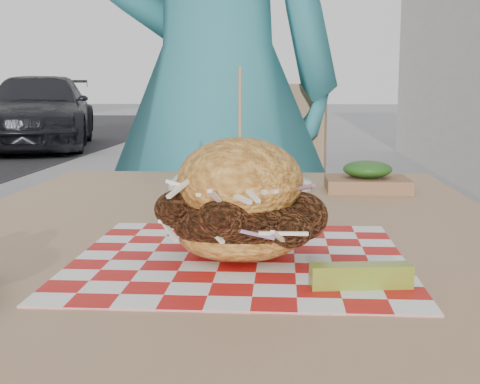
{
  "coord_description": "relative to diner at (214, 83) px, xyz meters",
  "views": [
    {
      "loc": [
        0.3,
        -1.22,
        0.94
      ],
      "look_at": [
        0.25,
        -0.5,
        0.82
      ],
      "focal_mm": 50.0,
      "sensor_mm": 36.0,
      "label": 1
    }
  ],
  "objects": [
    {
      "name": "paper_liner",
      "position": [
        0.14,
        -1.13,
        -0.2
      ],
      "size": [
        0.36,
        0.36,
        0.0
      ],
      "primitive_type": "cube",
      "color": "red",
      "rests_on": "patio_table"
    },
    {
      "name": "place_setting",
      "position": [
        0.11,
        -0.6,
        -0.19
      ],
      "size": [
        0.27,
        0.27,
        0.02
      ],
      "color": "white",
      "rests_on": "patio_table"
    },
    {
      "name": "patio_chair",
      "position": [
        0.13,
        0.08,
        -0.4
      ],
      "size": [
        0.51,
        0.52,
        0.95
      ],
      "rotation": [
        0.0,
        0.0,
        -0.24
      ],
      "color": "tan",
      "rests_on": "ground"
    },
    {
      "name": "sandwich",
      "position": [
        0.14,
        -1.13,
        -0.14
      ],
      "size": [
        0.18,
        0.18,
        0.21
      ],
      "color": "gold",
      "rests_on": "paper_liner"
    },
    {
      "name": "kraft_tray",
      "position": [
        0.35,
        -0.61,
        -0.18
      ],
      "size": [
        0.15,
        0.12,
        0.06
      ],
      "color": "#8B5E3F",
      "rests_on": "patio_table"
    },
    {
      "name": "diner",
      "position": [
        0.0,
        0.0,
        0.0
      ],
      "size": [
        0.74,
        0.53,
        1.9
      ],
      "primitive_type": "imported",
      "rotation": [
        0.0,
        0.0,
        3.03
      ],
      "color": "teal",
      "rests_on": "ground"
    },
    {
      "name": "patio_table",
      "position": [
        0.11,
        -0.95,
        -0.28
      ],
      "size": [
        0.8,
        1.2,
        0.75
      ],
      "color": "tan",
      "rests_on": "ground"
    },
    {
      "name": "car_dark",
      "position": [
        -3.7,
        8.62,
        -0.38
      ],
      "size": [
        2.46,
        4.19,
        1.14
      ],
      "primitive_type": "imported",
      "rotation": [
        0.0,
        0.0,
        0.23
      ],
      "color": "black",
      "rests_on": "ground"
    },
    {
      "name": "pickle_spear",
      "position": [
        0.27,
        -1.23,
        -0.19
      ],
      "size": [
        0.1,
        0.03,
        0.02
      ],
      "primitive_type": "cube",
      "rotation": [
        0.0,
        0.0,
        0.13
      ],
      "color": "olive",
      "rests_on": "paper_liner"
    }
  ]
}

